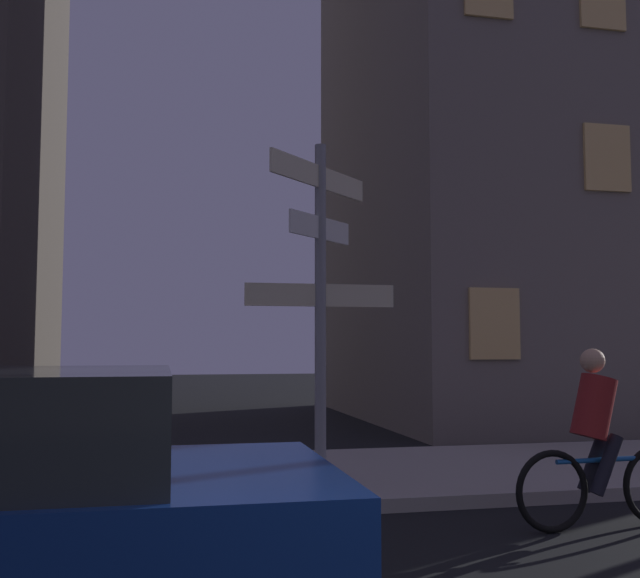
% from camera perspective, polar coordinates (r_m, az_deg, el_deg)
% --- Properties ---
extents(sidewalk_kerb, '(40.00, 3.44, 0.14)m').
position_cam_1_polar(sidewalk_kerb, '(9.03, -1.19, -14.38)').
color(sidewalk_kerb, '#9E9991').
rests_on(sidewalk_kerb, ground_plane).
extents(signpost, '(1.61, 1.29, 3.65)m').
position_cam_1_polar(signpost, '(7.79, 0.03, 0.51)').
color(signpost, gray).
rests_on(signpost, sidewalk_kerb).
extents(cyclist, '(1.82, 0.35, 1.61)m').
position_cam_1_polar(cyclist, '(7.22, 20.84, -11.19)').
color(cyclist, black).
rests_on(cyclist, ground_plane).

